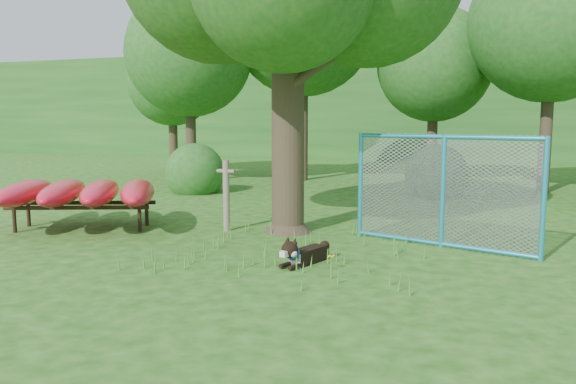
% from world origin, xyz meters
% --- Properties ---
extents(ground, '(80.00, 80.00, 0.00)m').
position_xyz_m(ground, '(0.00, 0.00, 0.00)').
color(ground, '#1C4F0F').
rests_on(ground, ground).
extents(wooden_post, '(0.38, 0.14, 1.41)m').
position_xyz_m(wooden_post, '(-1.53, 2.43, 0.75)').
color(wooden_post, '#706454').
rests_on(wooden_post, ground).
extents(kayak_rack, '(4.00, 3.60, 0.97)m').
position_xyz_m(kayak_rack, '(-4.36, 1.62, 0.75)').
color(kayak_rack, black).
rests_on(kayak_rack, ground).
extents(husky_dog, '(0.55, 1.04, 0.49)m').
position_xyz_m(husky_dog, '(0.72, 0.38, 0.17)').
color(husky_dog, black).
rests_on(husky_dog, ground).
extents(fence_section, '(3.20, 1.14, 3.26)m').
position_xyz_m(fence_section, '(2.63, 2.33, 0.98)').
color(fence_section, '#299DC0').
rests_on(fence_section, ground).
extents(wildflower_clump, '(0.11, 0.09, 0.24)m').
position_xyz_m(wildflower_clump, '(1.21, 0.22, 0.19)').
color(wildflower_clump, '#4B922F').
rests_on(wildflower_clump, ground).
extents(bg_tree_a, '(4.40, 4.40, 6.70)m').
position_xyz_m(bg_tree_a, '(-6.50, 10.00, 4.48)').
color(bg_tree_a, '#33281C').
rests_on(bg_tree_a, ground).
extents(bg_tree_b, '(5.20, 5.20, 8.22)m').
position_xyz_m(bg_tree_b, '(-3.00, 12.00, 5.61)').
color(bg_tree_b, '#33281C').
rests_on(bg_tree_b, ground).
extents(bg_tree_c, '(4.00, 4.00, 6.12)m').
position_xyz_m(bg_tree_c, '(1.50, 13.00, 4.11)').
color(bg_tree_c, '#33281C').
rests_on(bg_tree_c, ground).
extents(bg_tree_d, '(4.80, 4.80, 7.50)m').
position_xyz_m(bg_tree_d, '(5.00, 11.00, 5.08)').
color(bg_tree_d, '#33281C').
rests_on(bg_tree_d, ground).
extents(bg_tree_f, '(3.60, 3.60, 5.55)m').
position_xyz_m(bg_tree_f, '(-9.00, 13.00, 3.73)').
color(bg_tree_f, '#33281C').
rests_on(bg_tree_f, ground).
extents(shrub_left, '(1.80, 1.80, 1.80)m').
position_xyz_m(shrub_left, '(-5.00, 7.50, 0.00)').
color(shrub_left, '#1E581C').
rests_on(shrub_left, ground).
extents(shrub_mid, '(1.80, 1.80, 1.80)m').
position_xyz_m(shrub_mid, '(2.00, 9.00, 0.00)').
color(shrub_mid, '#1E581C').
rests_on(shrub_mid, ground).
extents(wooded_hillside, '(80.00, 12.00, 6.00)m').
position_xyz_m(wooded_hillside, '(0.00, 28.00, 3.00)').
color(wooded_hillside, '#1E581C').
rests_on(wooded_hillside, ground).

